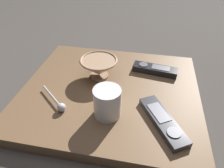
# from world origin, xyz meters

# --- Properties ---
(ground_plane) EXTENTS (6.00, 6.00, 0.00)m
(ground_plane) POSITION_xyz_m (0.00, 0.00, 0.00)
(ground_plane) COLOR #47423D
(table) EXTENTS (0.61, 0.54, 0.04)m
(table) POSITION_xyz_m (0.00, 0.00, 0.02)
(table) COLOR brown
(table) RESTS_ON ground
(cereal_bowl) EXTENTS (0.14, 0.14, 0.07)m
(cereal_bowl) POSITION_xyz_m (-0.05, 0.06, 0.08)
(cereal_bowl) COLOR tan
(cereal_bowl) RESTS_ON table
(coffee_mug) EXTENTS (0.08, 0.08, 0.09)m
(coffee_mug) POSITION_xyz_m (0.02, -0.12, 0.09)
(coffee_mug) COLOR white
(coffee_mug) RESTS_ON table
(teaspoon) EXTENTS (0.12, 0.10, 0.03)m
(teaspoon) POSITION_xyz_m (-0.13, -0.13, 0.05)
(teaspoon) COLOR silver
(teaspoon) RESTS_ON table
(tv_remote_near) EXTENTS (0.17, 0.07, 0.03)m
(tv_remote_near) POSITION_xyz_m (0.15, 0.13, 0.05)
(tv_remote_near) COLOR black
(tv_remote_near) RESTS_ON table
(tv_remote_far) EXTENTS (0.15, 0.20, 0.02)m
(tv_remote_far) POSITION_xyz_m (0.18, -0.13, 0.05)
(tv_remote_far) COLOR #38383D
(tv_remote_far) RESTS_ON table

